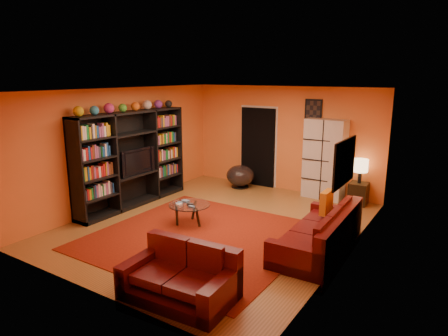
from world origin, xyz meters
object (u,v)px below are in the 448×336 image
Objects in this scene: sofa at (323,234)px; coffee_table at (189,207)px; bowl_chair at (240,176)px; table_lamp at (361,166)px; entertainment_unit at (132,159)px; tv at (135,161)px; storage_cabinet at (325,159)px; side_table at (358,194)px; loveseat at (182,276)px.

sofa reaches higher than coffee_table.
table_lamp is (2.95, 0.25, 0.58)m from bowl_chair.
sofa is at bearing -86.97° from table_lamp.
entertainment_unit is at bearing 170.63° from coffee_table.
sofa is at bearing -91.16° from tv.
coffee_table is 3.54m from storage_cabinet.
tv reaches higher than table_lamp.
entertainment_unit is 4.48m from sofa.
entertainment_unit is 3.71× the size of coffee_table.
coffee_table is 1.48× the size of table_lamp.
bowl_chair is 1.31× the size of table_lamp.
bowl_chair is at bearing 100.06° from coffee_table.
entertainment_unit is 6.00× the size of side_table.
sofa and loveseat have the same top height.
bowl_chair is at bearing -175.16° from side_table.
loveseat is 5.31m from bowl_chair.
coffee_table is 1.12× the size of bowl_chair.
table_lamp is (-0.15, 2.80, 0.61)m from sofa.
entertainment_unit is 1.60× the size of storage_cabinet.
side_table is at bearing 51.17° from coffee_table.
loveseat is at bearing -126.89° from tv.
loveseat reaches higher than side_table.
tv is 0.53× the size of storage_cabinet.
loveseat is at bearing -54.47° from coffee_table.
sofa is at bearing -39.44° from bowl_chair.
entertainment_unit reaches higher than storage_cabinet.
tv reaches higher than bowl_chair.
sofa is 3.18× the size of bowl_chair.
sofa reaches higher than bowl_chair.
table_lamp reaches higher than coffee_table.
bowl_chair is (-3.10, 2.55, 0.03)m from sofa.
storage_cabinet reaches higher than tv.
bowl_chair is at bearing -168.69° from storage_cabinet.
storage_cabinet is at bearing 39.28° from entertainment_unit.
entertainment_unit is 4.42m from storage_cabinet.
storage_cabinet is 0.85m from table_lamp.
entertainment_unit is at bearing -147.19° from table_lamp.
storage_cabinet is (3.42, 2.80, -0.11)m from entertainment_unit.
sofa is at bearing 5.47° from coffee_table.
sofa is at bearing -86.97° from side_table.
coffee_table is at bearing -100.86° from tv.
loveseat is 2.09× the size of bowl_chair.
tv is 4.16m from loveseat.
storage_cabinet is (-0.99, 2.85, 0.65)m from sofa.
storage_cabinet reaches higher than side_table.
tv is 5.01m from table_lamp.
entertainment_unit is 4.18× the size of bowl_chair.
loveseat reaches higher than coffee_table.
coffee_table is 3.92m from side_table.
tv is (0.05, 0.04, -0.04)m from entertainment_unit.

